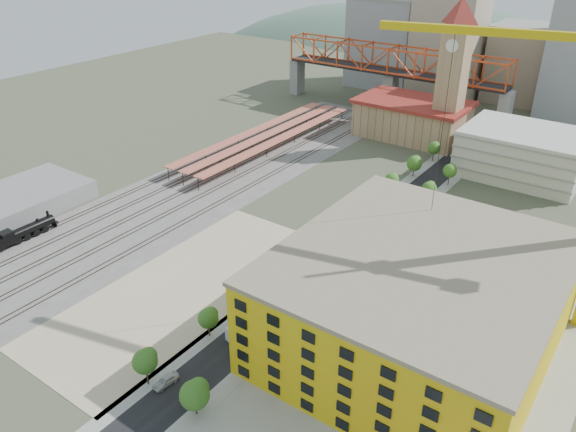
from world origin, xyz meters
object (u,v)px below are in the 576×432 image
Objects in this scene: site_trailer_c at (319,270)px; car_0 at (166,381)px; site_trailer_d at (326,263)px; clock_tower at (455,61)px; construction_building at (417,301)px; site_trailer_b at (286,297)px; site_trailer_a at (251,326)px; locomotive at (20,234)px.

car_0 is (-3.00, -42.45, -0.43)m from site_trailer_c.
car_0 is at bearing -97.99° from site_trailer_d.
construction_building is (34.00, -99.99, -19.29)m from clock_tower.
car_0 is at bearing -86.99° from site_trailer_b.
construction_building reaches higher than site_trailer_c.
site_trailer_a is 11.22m from site_trailer_b.
clock_tower is at bearing 109.23° from site_trailer_c.
locomotive reaches higher than site_trailer_a.
site_trailer_c is 0.94× the size of site_trailer_d.
construction_building is 5.02× the size of site_trailer_a.
site_trailer_b is 1.88× the size of car_0.
car_0 is at bearing -131.01° from construction_building.
site_trailer_d reaches higher than site_trailer_b.
site_trailer_d is at bearing -84.80° from clock_tower.
construction_building is 5.74× the size of site_trailer_b.
site_trailer_c is at bearing -94.21° from site_trailer_d.
construction_building reaches higher than site_trailer_b.
locomotive is 72.40m from site_trailer_c.
construction_building is at bearing 41.40° from site_trailer_a.
locomotive is 64.28m from car_0.
construction_building is 94.58m from locomotive.
construction_building is 10.76× the size of car_0.
clock_tower reaches higher than site_trailer_d.
site_trailer_c is at bearing 24.26° from locomotive.
car_0 is (-3.00, -45.40, -0.51)m from site_trailer_d.
site_trailer_a is 1.13× the size of site_trailer_c.
site_trailer_a is at bearing 86.73° from car_0.
site_trailer_d is at bearing 98.71° from site_trailer_b.
site_trailer_b is at bearing -85.57° from clock_tower.
clock_tower reaches higher than construction_building.
locomotive is 73.66m from site_trailer_d.
car_0 is (-29.00, -33.35, -8.61)m from construction_building.
construction_building is 5.30× the size of site_trailer_d.
site_trailer_a reaches higher than site_trailer_d.
site_trailer_c is at bearing -84.97° from clock_tower.
site_trailer_b is 15.32m from site_trailer_d.
site_trailer_b is (0.00, 11.22, -0.17)m from site_trailer_a.
site_trailer_a is 1.14× the size of site_trailer_b.
construction_building is at bearing 15.87° from site_trailer_b.
site_trailer_a is at bearing -81.29° from site_trailer_b.
clock_tower is 5.90× the size of site_trailer_b.
construction_building is 28.74m from site_trailer_c.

